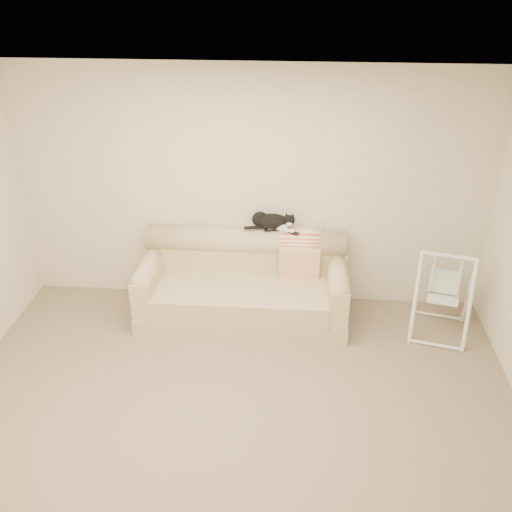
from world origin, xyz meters
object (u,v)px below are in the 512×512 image
(remote_a, at_px, (273,229))
(tuxedo_cat, at_px, (272,221))
(sofa, at_px, (243,285))
(remote_b, at_px, (291,232))
(baby_swing, at_px, (443,294))

(remote_a, distance_m, tuxedo_cat, 0.09)
(remote_a, height_order, tuxedo_cat, tuxedo_cat)
(sofa, bearing_deg, tuxedo_cat, 41.47)
(sofa, distance_m, remote_b, 0.77)
(remote_a, distance_m, baby_swing, 1.86)
(remote_a, xyz_separation_m, tuxedo_cat, (-0.01, 0.01, 0.09))
(tuxedo_cat, bearing_deg, remote_a, -39.91)
(baby_swing, bearing_deg, remote_b, 166.39)
(remote_a, bearing_deg, remote_b, -14.21)
(remote_b, bearing_deg, tuxedo_cat, 164.75)
(tuxedo_cat, bearing_deg, remote_b, -15.25)
(remote_b, height_order, baby_swing, remote_b)
(remote_b, bearing_deg, sofa, -158.31)
(remote_b, xyz_separation_m, tuxedo_cat, (-0.21, 0.06, 0.09))
(baby_swing, bearing_deg, tuxedo_cat, 166.20)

